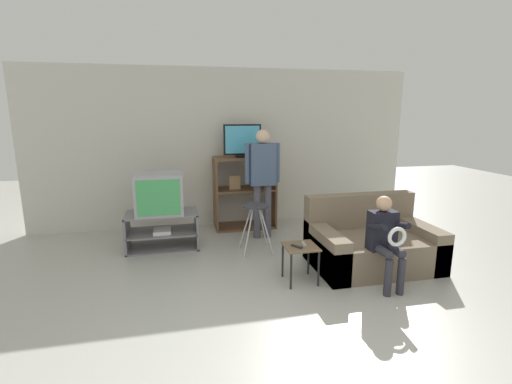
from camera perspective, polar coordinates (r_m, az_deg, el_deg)
name	(u,v)px	position (r m, az deg, el deg)	size (l,w,h in m)	color
ground_plane	(298,357)	(3.23, 6.41, -23.92)	(18.00, 18.00, 0.00)	#ADADA3
wall_back	(227,148)	(6.29, -4.46, 6.75)	(6.40, 0.06, 2.60)	beige
tv_stand	(163,230)	(5.45, -14.19, -5.74)	(0.99, 0.57, 0.51)	slate
television_main	(159,194)	(5.30, -14.67, -0.23)	(0.64, 0.56, 0.56)	#9E9EA3
media_shelf	(244,192)	(6.13, -1.79, 0.02)	(0.99, 0.49, 1.18)	brown
television_flat	(242,142)	(5.98, -2.11, 7.76)	(0.60, 0.20, 0.53)	black
folding_stool	(256,214)	(5.04, -0.03, -3.41)	(0.44, 0.39, 0.67)	#B7B7BC
snack_table	(300,252)	(4.25, 6.86, -9.09)	(0.37, 0.37, 0.43)	brown
remote_control_black	(297,246)	(4.18, 6.29, -8.30)	(0.04, 0.14, 0.02)	#232328
remote_control_white	(304,244)	(4.26, 7.36, -7.96)	(0.04, 0.14, 0.02)	gray
couch	(371,244)	(4.92, 17.23, -7.64)	(1.48, 0.98, 0.85)	#756651
person_standing_adult	(263,173)	(5.53, 1.01, 2.90)	(0.53, 0.20, 1.65)	#4C4C56
person_seated_child	(385,235)	(4.28, 19.29, -6.29)	(0.33, 0.43, 1.01)	#2D2D38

